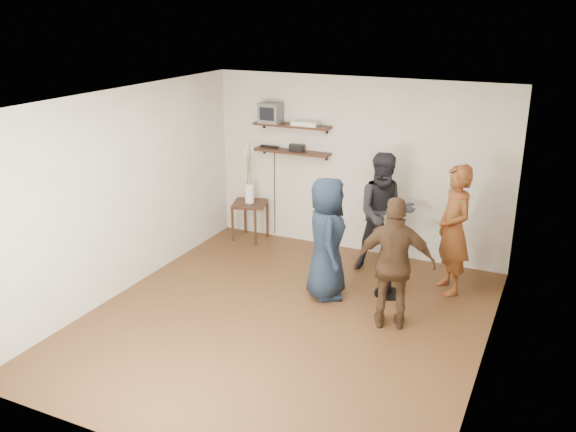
% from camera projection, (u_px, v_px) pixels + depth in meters
% --- Properties ---
extents(room, '(4.58, 5.08, 2.68)m').
position_uv_depth(room, '(284.00, 217.00, 6.80)').
color(room, '#462416').
rests_on(room, ground).
extents(shelf_upper, '(1.20, 0.25, 0.04)m').
position_uv_depth(shelf_upper, '(292.00, 125.00, 9.05)').
color(shelf_upper, black).
rests_on(shelf_upper, room).
extents(shelf_lower, '(1.20, 0.25, 0.04)m').
position_uv_depth(shelf_lower, '(292.00, 152.00, 9.18)').
color(shelf_lower, black).
rests_on(shelf_lower, room).
extents(crt_monitor, '(0.32, 0.30, 0.30)m').
position_uv_depth(crt_monitor, '(271.00, 113.00, 9.13)').
color(crt_monitor, '#59595B').
rests_on(crt_monitor, shelf_upper).
extents(dvd_deck, '(0.40, 0.24, 0.06)m').
position_uv_depth(dvd_deck, '(306.00, 123.00, 8.94)').
color(dvd_deck, silver).
rests_on(dvd_deck, shelf_upper).
extents(radio, '(0.22, 0.10, 0.10)m').
position_uv_depth(radio, '(297.00, 148.00, 9.13)').
color(radio, black).
rests_on(radio, shelf_lower).
extents(power_strip, '(0.30, 0.05, 0.03)m').
position_uv_depth(power_strip, '(270.00, 146.00, 9.37)').
color(power_strip, black).
rests_on(power_strip, shelf_lower).
extents(side_table, '(0.64, 0.64, 0.61)m').
position_uv_depth(side_table, '(250.00, 209.00, 9.59)').
color(side_table, black).
rests_on(side_table, room).
extents(vase_lilies, '(0.20, 0.20, 1.00)m').
position_uv_depth(vase_lilies, '(249.00, 183.00, 9.46)').
color(vase_lilies, white).
rests_on(vase_lilies, side_table).
extents(drinks_table, '(0.47, 0.47, 0.87)m').
position_uv_depth(drinks_table, '(391.00, 255.00, 7.69)').
color(drinks_table, black).
rests_on(drinks_table, room).
extents(wine_glass_fl, '(0.07, 0.07, 0.22)m').
position_uv_depth(wine_glass_fl, '(387.00, 220.00, 7.54)').
color(wine_glass_fl, silver).
rests_on(wine_glass_fl, drinks_table).
extents(wine_glass_fr, '(0.06, 0.06, 0.19)m').
position_uv_depth(wine_glass_fr, '(398.00, 224.00, 7.50)').
color(wine_glass_fr, silver).
rests_on(wine_glass_fr, drinks_table).
extents(wine_glass_bl, '(0.07, 0.07, 0.20)m').
position_uv_depth(wine_glass_bl, '(391.00, 219.00, 7.62)').
color(wine_glass_bl, silver).
rests_on(wine_glass_bl, drinks_table).
extents(wine_glass_br, '(0.07, 0.07, 0.22)m').
position_uv_depth(wine_glass_br, '(394.00, 220.00, 7.54)').
color(wine_glass_br, silver).
rests_on(wine_glass_br, drinks_table).
extents(person_plaid, '(0.68, 0.74, 1.69)m').
position_uv_depth(person_plaid, '(454.00, 230.00, 7.71)').
color(person_plaid, red).
rests_on(person_plaid, room).
extents(person_dark, '(1.00, 0.90, 1.68)m').
position_uv_depth(person_dark, '(385.00, 213.00, 8.37)').
color(person_dark, black).
rests_on(person_dark, room).
extents(person_navy, '(0.79, 0.91, 1.57)m').
position_uv_depth(person_navy, '(327.00, 238.00, 7.60)').
color(person_navy, '#152031').
rests_on(person_navy, room).
extents(person_brown, '(0.99, 0.65, 1.56)m').
position_uv_depth(person_brown, '(394.00, 264.00, 6.85)').
color(person_brown, '#412C1C').
rests_on(person_brown, room).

